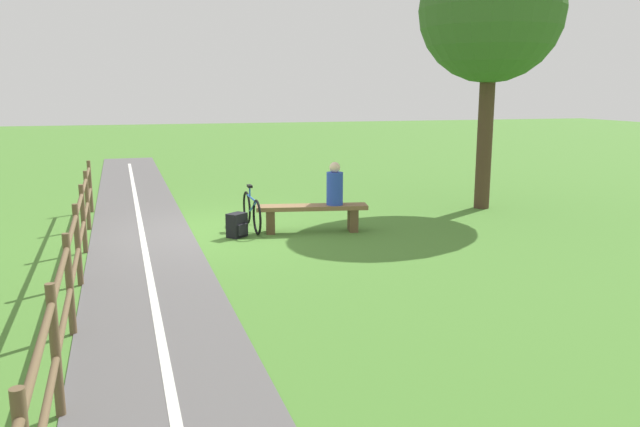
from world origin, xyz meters
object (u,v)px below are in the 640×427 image
object	(u,v)px
bicycle	(252,211)
tree_by_path	(491,11)
person_seated	(335,186)
backpack	(237,225)
bench	(312,213)

from	to	relation	value
bicycle	tree_by_path	distance (m)	6.78
person_seated	tree_by_path	world-z (taller)	tree_by_path
bicycle	tree_by_path	size ratio (longest dim) A/B	0.28
person_seated	backpack	distance (m)	1.97
bicycle	bench	bearing A→B (deg)	60.64
bench	backpack	size ratio (longest dim) A/B	4.83
person_seated	bicycle	distance (m)	1.70
bench	person_seated	bearing A→B (deg)	180.00
bicycle	backpack	xyz separation A→B (m)	(0.37, 0.59, -0.13)
bicycle	tree_by_path	bearing A→B (deg)	96.31
bench	bicycle	world-z (taller)	bicycle
tree_by_path	backpack	bearing A→B (deg)	13.08
bench	tree_by_path	xyz separation A→B (m)	(-4.38, -1.31, 3.97)
person_seated	backpack	bearing A→B (deg)	8.53
bench	person_seated	size ratio (longest dim) A/B	2.63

